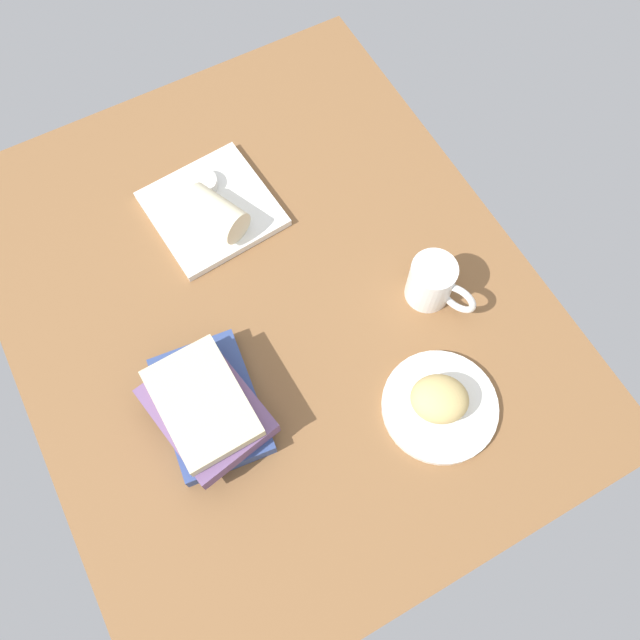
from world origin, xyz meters
TOP-DOWN VIEW (x-y plane):
  - dining_table at (0.00, 0.00)cm, footprint 110.00×90.00cm
  - round_plate at (-31.29, -15.51)cm, footprint 19.25×19.25cm
  - scone_pastry at (-30.82, -15.06)cm, footprint 12.11×12.41cm
  - square_plate at (21.79, 1.34)cm, footprint 23.58×23.58cm
  - sauce_cup at (26.66, 0.77)cm, footprint 5.63×5.63cm
  - breakfast_wrap at (17.89, 1.79)cm, footprint 12.81×10.49cm
  - book_stack at (-14.12, 18.17)cm, footprint 24.04×18.49cm
  - coffee_mug at (-12.86, -25.26)cm, footprint 12.35×8.30cm

SIDE VIEW (x-z plane):
  - dining_table at x=0.00cm, z-range 0.00..4.00cm
  - round_plate at x=-31.29cm, z-range 4.00..5.40cm
  - square_plate at x=21.79cm, z-range 4.00..5.60cm
  - sauce_cup at x=26.66cm, z-range 5.68..7.70cm
  - book_stack at x=-14.12cm, z-range 3.66..12.80cm
  - scone_pastry at x=-30.82cm, z-range 5.40..11.18cm
  - coffee_mug at x=-12.86cm, z-range 4.10..13.50cm
  - breakfast_wrap at x=17.89cm, z-range 5.60..12.07cm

